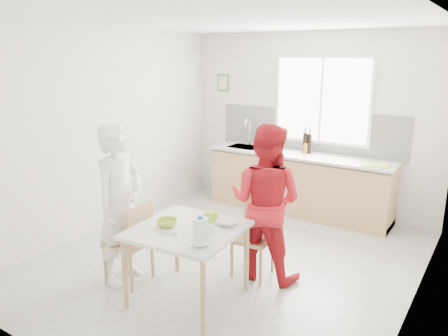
% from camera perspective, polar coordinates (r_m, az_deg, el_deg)
% --- Properties ---
extents(ground, '(4.50, 4.50, 0.00)m').
position_cam_1_polar(ground, '(5.29, 0.66, -11.84)').
color(ground, '#B7B7B2').
rests_on(ground, ground).
extents(room_shell, '(4.50, 4.50, 4.50)m').
position_cam_1_polar(room_shell, '(4.79, 0.72, 6.07)').
color(room_shell, silver).
rests_on(room_shell, ground).
extents(window, '(1.50, 0.06, 1.30)m').
position_cam_1_polar(window, '(6.68, 12.65, 8.61)').
color(window, white).
rests_on(window, room_shell).
extents(backsplash, '(3.00, 0.02, 0.65)m').
position_cam_1_polar(backsplash, '(6.83, 10.89, 4.80)').
color(backsplash, white).
rests_on(backsplash, room_shell).
extents(picture_frame, '(0.22, 0.03, 0.28)m').
position_cam_1_polar(picture_frame, '(7.47, -0.11, 11.08)').
color(picture_frame, '#428D40').
rests_on(picture_frame, room_shell).
extents(kitchen_counter, '(2.84, 0.64, 1.37)m').
position_cam_1_polar(kitchen_counter, '(6.75, 9.59, -2.29)').
color(kitchen_counter, tan).
rests_on(kitchen_counter, ground).
extents(dining_table, '(1.05, 1.05, 0.75)m').
position_cam_1_polar(dining_table, '(4.25, -4.81, -8.78)').
color(dining_table, silver).
rests_on(dining_table, ground).
extents(chair_left, '(0.44, 0.44, 0.88)m').
position_cam_1_polar(chair_left, '(4.70, -11.85, -9.16)').
color(chair_left, tan).
rests_on(chair_left, ground).
extents(chair_far, '(0.43, 0.43, 0.86)m').
position_cam_1_polar(chair_far, '(4.83, 4.11, -8.39)').
color(chair_far, tan).
rests_on(chair_far, ground).
extents(person_white, '(0.46, 0.65, 1.69)m').
position_cam_1_polar(person_white, '(4.66, -13.44, -4.69)').
color(person_white, white).
rests_on(person_white, ground).
extents(person_red, '(0.87, 0.71, 1.68)m').
position_cam_1_polar(person_red, '(4.64, 5.44, -4.49)').
color(person_red, red).
rests_on(person_red, ground).
extents(bowl_green, '(0.22, 0.22, 0.06)m').
position_cam_1_polar(bowl_green, '(4.27, -7.47, -7.12)').
color(bowl_green, '#9CC12C').
rests_on(bowl_green, dining_table).
extents(bowl_white, '(0.23, 0.23, 0.05)m').
position_cam_1_polar(bowl_white, '(4.26, 0.42, -7.12)').
color(bowl_white, white).
rests_on(bowl_white, dining_table).
extents(milk_jug, '(0.20, 0.14, 0.25)m').
position_cam_1_polar(milk_jug, '(3.79, -3.05, -8.22)').
color(milk_jug, white).
rests_on(milk_jug, dining_table).
extents(green_box, '(0.11, 0.11, 0.09)m').
position_cam_1_polar(green_box, '(4.37, -1.73, -6.29)').
color(green_box, '#9BCE2F').
rests_on(green_box, dining_table).
extents(spoon, '(0.15, 0.08, 0.01)m').
position_cam_1_polar(spoon, '(4.09, -7.48, -8.47)').
color(spoon, '#A5A5AA').
rests_on(spoon, dining_table).
extents(cutting_board, '(0.38, 0.29, 0.01)m').
position_cam_1_polar(cutting_board, '(6.15, 19.20, 0.33)').
color(cutting_board, '#94CF2F').
rests_on(cutting_board, kitchen_counter).
extents(wine_bottle_a, '(0.07, 0.07, 0.32)m').
position_cam_1_polar(wine_bottle_a, '(6.64, 10.52, 3.26)').
color(wine_bottle_a, black).
rests_on(wine_bottle_a, kitchen_counter).
extents(wine_bottle_b, '(0.07, 0.07, 0.30)m').
position_cam_1_polar(wine_bottle_b, '(6.64, 11.10, 3.15)').
color(wine_bottle_b, black).
rests_on(wine_bottle_b, kitchen_counter).
extents(jar_amber, '(0.06, 0.06, 0.16)m').
position_cam_1_polar(jar_amber, '(6.60, 10.56, 2.48)').
color(jar_amber, '#91571F').
rests_on(jar_amber, kitchen_counter).
extents(soap_bottle, '(0.12, 0.12, 0.20)m').
position_cam_1_polar(soap_bottle, '(7.00, 4.55, 3.56)').
color(soap_bottle, '#999999').
rests_on(soap_bottle, kitchen_counter).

